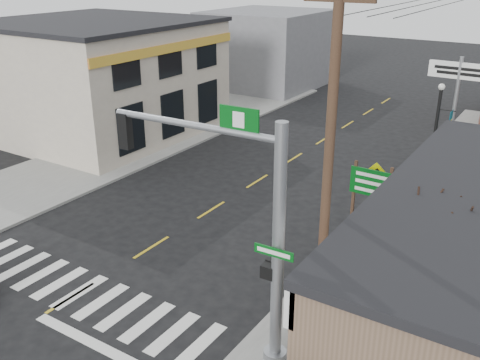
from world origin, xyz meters
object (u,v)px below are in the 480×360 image
Objects in this scene: traffic_signal_pole at (250,218)px; fire_hydrant at (365,298)px; dance_center_sign at (457,88)px; lamp_post at (436,136)px; utility_pole_near at (328,172)px; guide_sign at (371,191)px; bare_tree at (445,207)px.

traffic_signal_pole reaches higher than fire_hydrant.
dance_center_sign is at bearing 82.65° from traffic_signal_pole.
traffic_signal_pole is at bearing -113.86° from lamp_post.
fire_hydrant is 0.08× the size of utility_pole_near.
dance_center_sign is 14.53m from utility_pole_near.
traffic_signal_pole is 1.29× the size of lamp_post.
lamp_post is 0.54× the size of utility_pole_near.
guide_sign is at bearing 109.19° from fire_hydrant.
guide_sign is at bearing 85.32° from traffic_signal_pole.
lamp_post is 1.08× the size of bare_tree.
guide_sign is at bearing -95.84° from dance_center_sign.
traffic_signal_pole is 8.96× the size of fire_hydrant.
lamp_post is at bearing 81.13° from traffic_signal_pole.
lamp_post is 11.39m from utility_pole_near.
utility_pole_near is (0.92, -6.65, 3.17)m from guide_sign.
traffic_signal_pole is at bearing -91.21° from guide_sign.
fire_hydrant is (2.06, 3.55, -3.72)m from traffic_signal_pole.
bare_tree is at bearing -92.49° from lamp_post.
traffic_signal_pole is 8.62m from guide_sign.
guide_sign is 8.39m from dance_center_sign.
lamp_post is (1.17, 4.57, 1.20)m from guide_sign.
traffic_signal_pole is at bearing -129.82° from utility_pole_near.
dance_center_sign reaches higher than fire_hydrant.
bare_tree is 0.50× the size of utility_pole_near.
guide_sign is (0.40, 8.33, -2.20)m from traffic_signal_pole.
traffic_signal_pole is at bearing -136.38° from bare_tree.
guide_sign is 4.86m from lamp_post.
dance_center_sign reaches higher than bare_tree.
lamp_post is 9.49m from bare_tree.
fire_hydrant is at bearing -174.18° from bare_tree.
lamp_post is 0.89× the size of dance_center_sign.
lamp_post is at bearing 77.19° from guide_sign.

